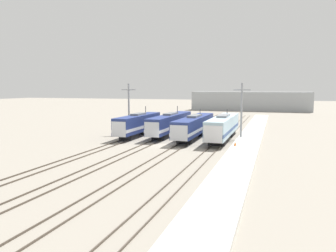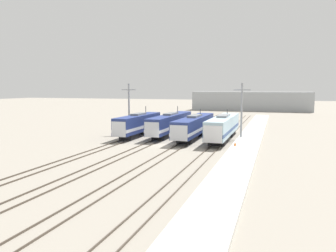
{
  "view_description": "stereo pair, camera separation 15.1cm",
  "coord_description": "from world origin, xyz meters",
  "px_view_note": "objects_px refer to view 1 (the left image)",
  "views": [
    {
      "loc": [
        16.1,
        -47.14,
        8.76
      ],
      "look_at": [
        -0.65,
        3.78,
        2.56
      ],
      "focal_mm": 35.0,
      "sensor_mm": 36.0,
      "label": 1
    },
    {
      "loc": [
        16.24,
        -47.09,
        8.76
      ],
      "look_at": [
        -0.65,
        3.78,
        2.56
      ],
      "focal_mm": 35.0,
      "sensor_mm": 36.0,
      "label": 2
    }
  ],
  "objects_px": {
    "locomotive_far_left": "(138,124)",
    "locomotive_center_right": "(194,126)",
    "locomotive_center_left": "(170,124)",
    "locomotive_far_right": "(223,127)",
    "catenary_tower_left": "(129,108)",
    "catenary_tower_right": "(242,110)",
    "traffic_cone": "(235,144)"
  },
  "relations": [
    {
      "from": "locomotive_center_right",
      "to": "locomotive_far_right",
      "type": "xyz_separation_m",
      "value": [
        5.15,
        -0.4,
        0.09
      ]
    },
    {
      "from": "locomotive_center_left",
      "to": "locomotive_far_right",
      "type": "xyz_separation_m",
      "value": [
        10.3,
        -2.63,
        0.04
      ]
    },
    {
      "from": "locomotive_far_left",
      "to": "traffic_cone",
      "type": "xyz_separation_m",
      "value": [
        18.38,
        -6.44,
        -1.54
      ]
    },
    {
      "from": "catenary_tower_right",
      "to": "traffic_cone",
      "type": "height_order",
      "value": "catenary_tower_right"
    },
    {
      "from": "locomotive_far_right",
      "to": "catenary_tower_left",
      "type": "distance_m",
      "value": 18.62
    },
    {
      "from": "locomotive_center_right",
      "to": "traffic_cone",
      "type": "bearing_deg",
      "value": -42.79
    },
    {
      "from": "catenary_tower_left",
      "to": "catenary_tower_right",
      "type": "bearing_deg",
      "value": 0.0
    },
    {
      "from": "catenary_tower_left",
      "to": "traffic_cone",
      "type": "distance_m",
      "value": 23.45
    },
    {
      "from": "locomotive_center_right",
      "to": "catenary_tower_left",
      "type": "height_order",
      "value": "catenary_tower_left"
    },
    {
      "from": "catenary_tower_left",
      "to": "catenary_tower_right",
      "type": "height_order",
      "value": "same"
    },
    {
      "from": "locomotive_far_left",
      "to": "locomotive_center_left",
      "type": "relative_size",
      "value": 0.8
    },
    {
      "from": "locomotive_center_right",
      "to": "locomotive_far_left",
      "type": "bearing_deg",
      "value": -174.26
    },
    {
      "from": "catenary_tower_left",
      "to": "locomotive_center_left",
      "type": "bearing_deg",
      "value": 5.69
    },
    {
      "from": "locomotive_center_left",
      "to": "traffic_cone",
      "type": "xyz_separation_m",
      "value": [
        13.23,
        -9.71,
        -1.51
      ]
    },
    {
      "from": "catenary_tower_left",
      "to": "catenary_tower_right",
      "type": "relative_size",
      "value": 1.0
    },
    {
      "from": "locomotive_center_left",
      "to": "locomotive_center_right",
      "type": "height_order",
      "value": "locomotive_center_left"
    },
    {
      "from": "locomotive_far_left",
      "to": "traffic_cone",
      "type": "relative_size",
      "value": 29.1
    },
    {
      "from": "locomotive_far_right",
      "to": "catenary_tower_left",
      "type": "height_order",
      "value": "catenary_tower_left"
    },
    {
      "from": "locomotive_center_right",
      "to": "locomotive_center_left",
      "type": "bearing_deg",
      "value": 156.61
    },
    {
      "from": "locomotive_center_left",
      "to": "locomotive_center_right",
      "type": "distance_m",
      "value": 5.61
    },
    {
      "from": "catenary_tower_right",
      "to": "traffic_cone",
      "type": "relative_size",
      "value": 17.38
    },
    {
      "from": "locomotive_far_right",
      "to": "traffic_cone",
      "type": "distance_m",
      "value": 7.82
    },
    {
      "from": "locomotive_center_left",
      "to": "catenary_tower_right",
      "type": "bearing_deg",
      "value": -3.47
    },
    {
      "from": "locomotive_center_left",
      "to": "locomotive_far_right",
      "type": "relative_size",
      "value": 1.02
    },
    {
      "from": "locomotive_far_left",
      "to": "catenary_tower_left",
      "type": "bearing_deg",
      "value": 139.3
    },
    {
      "from": "locomotive_center_left",
      "to": "catenary_tower_right",
      "type": "distance_m",
      "value": 13.51
    },
    {
      "from": "locomotive_center_right",
      "to": "traffic_cone",
      "type": "distance_m",
      "value": 11.11
    },
    {
      "from": "locomotive_far_left",
      "to": "locomotive_center_right",
      "type": "relative_size",
      "value": 0.8
    },
    {
      "from": "locomotive_center_left",
      "to": "catenary_tower_left",
      "type": "xyz_separation_m",
      "value": [
        -8.01,
        -0.8,
        2.92
      ]
    },
    {
      "from": "locomotive_far_left",
      "to": "catenary_tower_left",
      "type": "height_order",
      "value": "catenary_tower_left"
    },
    {
      "from": "locomotive_center_right",
      "to": "locomotive_far_right",
      "type": "relative_size",
      "value": 1.02
    },
    {
      "from": "catenary_tower_right",
      "to": "locomotive_far_right",
      "type": "bearing_deg",
      "value": -147.51
    }
  ]
}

